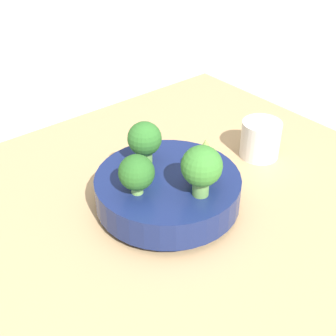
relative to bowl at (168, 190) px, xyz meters
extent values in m
plane|color=beige|center=(0.00, 0.01, -0.09)|extent=(6.00, 6.00, 0.00)
cube|color=tan|center=(0.00, 0.01, -0.06)|extent=(1.01, 0.85, 0.05)
cylinder|color=navy|center=(0.00, 0.00, -0.03)|extent=(0.12, 0.12, 0.01)
cylinder|color=navy|center=(0.00, 0.00, 0.00)|extent=(0.27, 0.27, 0.06)
cylinder|color=#7AB256|center=(0.04, -0.05, 0.04)|extent=(0.03, 0.03, 0.03)
cone|color=#93B751|center=(0.04, -0.05, 0.09)|extent=(0.06, 0.06, 0.06)
cylinder|color=#6BA34C|center=(0.00, 0.07, 0.04)|extent=(0.03, 0.03, 0.03)
sphere|color=#2D6B28|center=(0.00, 0.07, 0.08)|extent=(0.06, 0.06, 0.06)
cylinder|color=#609347|center=(0.01, -0.08, 0.05)|extent=(0.03, 0.03, 0.03)
sphere|color=#387A2D|center=(0.01, -0.08, 0.09)|extent=(0.07, 0.07, 0.07)
cylinder|color=#7AB256|center=(-0.07, 0.00, 0.04)|extent=(0.02, 0.02, 0.02)
sphere|color=#286023|center=(-0.07, 0.00, 0.07)|extent=(0.06, 0.06, 0.06)
cylinder|color=silver|center=(0.27, 0.01, 0.00)|extent=(0.09, 0.09, 0.08)
camera|label=1|loc=(-0.44, -0.54, 0.52)|focal=50.00mm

